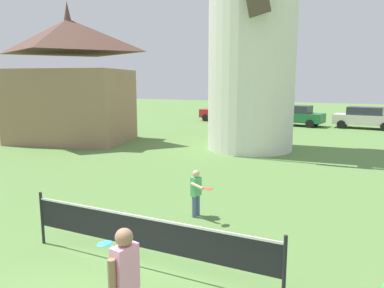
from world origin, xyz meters
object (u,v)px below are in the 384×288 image
Objects in this scene: chapel at (71,83)px; parked_car_cream at (364,117)px; tennis_net at (143,233)px; player_far at (197,191)px; player_near at (124,278)px; parked_car_green at (294,115)px; parked_car_red at (225,112)px.

parked_car_cream is at bearing 42.26° from chapel.
player_far reaches higher than tennis_net.
player_near is 17.40m from chapel.
tennis_net is 1.17× the size of parked_car_cream.
parked_car_green is at bearing 93.72° from player_far.
parked_car_red is 10.89m from parked_car_cream.
parked_car_red and parked_car_green have the same top height.
parked_car_red is at bearing 108.63° from player_far.
parked_car_green is at bearing 95.34° from player_near.
parked_car_cream is (3.38, 23.98, 0.13)m from tennis_net.
tennis_net is 15.76m from chapel.
parked_car_green is 16.72m from chapel.
parked_car_cream is (10.88, -0.35, 0.00)m from parked_car_red.
parked_car_green is at bearing 53.35° from chapel.
parked_car_green is 4.98m from parked_car_cream.
parked_car_cream is (3.61, 21.23, 0.14)m from player_far.
chapel is (-11.47, 10.49, 2.60)m from tennis_net.
player_near is 0.33× the size of parked_car_green.
player_far is (-1.01, 4.39, -0.19)m from player_near.
parked_car_cream is 0.56× the size of chapel.
player_near reaches higher than tennis_net.
parked_car_green reaches higher than player_far.
parked_car_cream is at bearing 81.98° from tennis_net.
parked_car_green reaches higher than player_near.
tennis_net is 1.07× the size of parked_car_green.
parked_car_cream is (4.98, 0.22, -0.00)m from parked_car_green.
chapel is at bearing -126.65° from parked_car_green.
player_far is 0.28× the size of parked_car_red.
parked_car_green and parked_car_cream have the same top height.
chapel is at bearing 135.28° from player_near.
tennis_net is 4.21× the size of player_far.
parked_car_cream is at bearing 80.35° from player_far.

